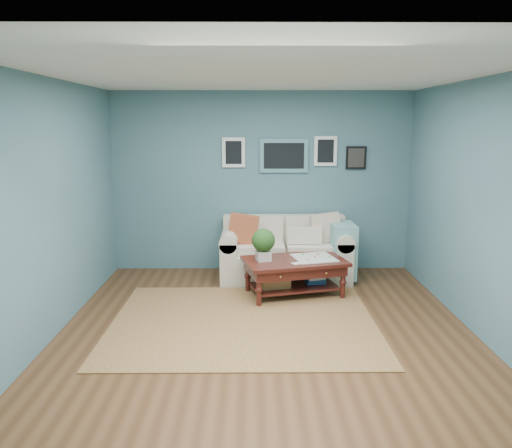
{
  "coord_description": "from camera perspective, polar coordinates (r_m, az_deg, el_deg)",
  "views": [
    {
      "loc": [
        -0.15,
        -5.01,
        2.23
      ],
      "look_at": [
        -0.1,
        1.0,
        1.01
      ],
      "focal_mm": 35.0,
      "sensor_mm": 36.0,
      "label": 1
    }
  ],
  "objects": [
    {
      "name": "coffee_table",
      "position": [
        6.54,
        3.83,
        -4.79
      ],
      "size": [
        1.44,
        1.05,
        0.9
      ],
      "rotation": [
        0.0,
        0.0,
        0.25
      ],
      "color": "#33150E",
      "rests_on": "ground"
    },
    {
      "name": "area_rug",
      "position": [
        5.8,
        -1.45,
        -11.09
      ],
      "size": [
        2.98,
        2.39,
        0.01
      ],
      "primitive_type": "cube",
      "color": "brown",
      "rests_on": "ground"
    },
    {
      "name": "loveseat",
      "position": [
        7.29,
        3.97,
        -3.1
      ],
      "size": [
        1.9,
        0.86,
        0.98
      ],
      "color": "beige",
      "rests_on": "ground"
    },
    {
      "name": "room_shell",
      "position": [
        5.15,
        1.31,
        1.73
      ],
      "size": [
        5.0,
        5.02,
        2.7
      ],
      "color": "brown",
      "rests_on": "ground"
    }
  ]
}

